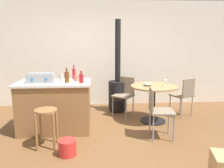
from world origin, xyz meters
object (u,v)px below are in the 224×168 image
Objects in this scene: bottle_2 at (61,78)px; wine_glass at (165,81)px; plastic_bucket at (67,148)px; folding_chair_far at (158,109)px; folding_chair_left at (184,94)px; cup_0 at (76,78)px; wood_stove at (118,89)px; bottle_3 at (67,77)px; dining_table at (154,94)px; toolbox at (41,78)px; bottle_0 at (81,78)px; wooden_stool at (46,119)px; bottle_1 at (74,74)px; cup_1 at (34,77)px; folding_chair_near at (125,93)px; kitchen_island at (55,106)px; serving_bowl at (148,84)px.

bottle_2 is 1.73× the size of wine_glass.
folding_chair_far is at bearing 18.74° from plastic_bucket.
folding_chair_left is 7.27× the size of cup_0.
bottle_3 is at bearing -130.84° from wood_stove.
dining_table is 3.67× the size of bottle_3.
toolbox is (-2.17, -0.37, 0.43)m from dining_table.
folding_chair_far is at bearing -12.90° from bottle_0.
wooden_stool is 1.16m from bottle_1.
bottle_3 reaches higher than toolbox.
wooden_stool is at bearing -125.86° from wood_stove.
cup_1 is at bearing 114.00° from wooden_stool.
wooden_stool is 2.39m from wine_glass.
folding_chair_far is 1.43m from bottle_0.
wooden_stool is 2.21m from dining_table.
plastic_bucket is (-1.82, -1.20, -0.76)m from wine_glass.
cup_0 is at bearing -142.25° from folding_chair_near.
bottle_2 is (-0.34, -0.03, 0.01)m from bottle_0.
cup_1 reaches higher than kitchen_island.
kitchen_island is 2.83× the size of toolbox.
bottle_0 is at bearing -9.30° from toolbox.
wooden_stool is 0.64× the size of dining_table.
cup_0 is (0.16, 0.12, -0.05)m from bottle_3.
bottle_3 reaches higher than plastic_bucket.
folding_chair_near is 1.67m from bottle_2.
bottle_3 reaches higher than dining_table.
dining_table is at bearing 11.02° from cup_0.
folding_chair_left is 3.31× the size of plastic_bucket.
serving_bowl is (1.65, 0.51, -0.22)m from bottle_2.
cup_1 is 2.58m from wine_glass.
folding_chair_left is 0.77m from wine_glass.
folding_chair_near is 3.08× the size of bottle_1.
wine_glass is (0.75, -0.57, 0.36)m from folding_chair_near.
serving_bowl is at bearing 2.44° from bottle_1.
bottle_2 is 0.72m from cup_1.
wood_stove is 1.36m from bottle_1.
bottle_0 is at bearing -18.27° from kitchen_island.
bottle_1 reaches higher than folding_chair_left.
folding_chair_near is 7.27× the size of cup_0.
folding_chair_left is 2.73m from bottle_2.
wood_stove is 0.99m from serving_bowl.
cup_0 is at bearing 6.50° from toolbox.
cup_1 is at bearing 125.60° from toolbox.
bottle_1 is 1.83m from wine_glass.
wood_stove is 8.27× the size of plastic_bucket.
bottle_3 is at bearing 66.30° from wooden_stool.
dining_table is at bearing 155.87° from wine_glass.
folding_chair_near is 4.81× the size of serving_bowl.
cup_0 is at bearing -165.67° from folding_chair_left.
serving_bowl is (1.31, 0.48, -0.21)m from bottle_0.
dining_table is at bearing 38.69° from plastic_bucket.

